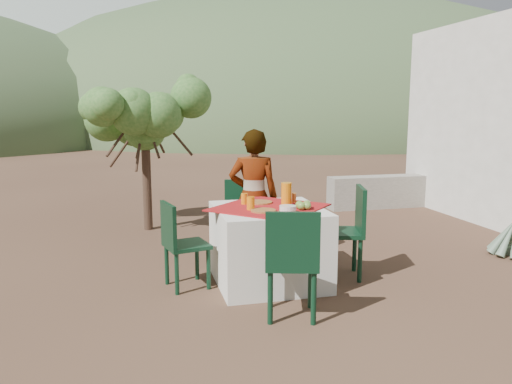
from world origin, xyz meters
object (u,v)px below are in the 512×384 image
chair_far (241,214)px  chair_right (349,227)px  table (269,245)px  chair_near (292,259)px  shrub_tree (149,124)px  chair_left (179,241)px  person (253,197)px  juice_pitcher (287,194)px

chair_far → chair_right: (0.90, -1.00, 0.03)m
table → chair_near: chair_near is taller
shrub_tree → chair_left: bearing=-86.4°
table → chair_right: chair_right is taller
chair_left → person: 1.11m
table → shrub_tree: bearing=111.7°
table → chair_right: size_ratio=1.40×
chair_far → chair_near: size_ratio=0.95×
chair_far → chair_left: size_ratio=1.05×
table → juice_pitcher: (0.18, 0.00, 0.50)m
person → chair_near: bearing=101.6°
table → chair_far: (-0.07, 0.97, 0.11)m
table → chair_far: chair_far is taller
table → chair_left: bearing=176.9°
chair_right → shrub_tree: 3.35m
chair_far → shrub_tree: shrub_tree is taller
table → chair_right: bearing=-2.1°
chair_left → table: bearing=-106.1°
juice_pitcher → person: bearing=104.2°
chair_far → chair_near: bearing=-69.6°
chair_right → chair_far: bearing=-121.8°
chair_near → chair_left: (-0.81, 0.95, -0.05)m
chair_right → juice_pitcher: 0.75m
chair_left → chair_right: size_ratio=0.90×
table → chair_far: 0.98m
table → juice_pitcher: juice_pitcher is taller
table → person: (0.01, 0.67, 0.36)m
person → juice_pitcher: 0.70m
person → shrub_tree: shrub_tree is taller
person → juice_pitcher: bearing=118.1°
person → juice_pitcher: (0.17, -0.67, 0.13)m
person → shrub_tree: size_ratio=0.79×
person → shrub_tree: (-1.03, 1.91, 0.75)m
table → person: 0.76m
chair_near → juice_pitcher: juice_pitcher is taller
table → chair_left: (-0.86, 0.05, 0.08)m
juice_pitcher → shrub_tree: bearing=115.0°
table → chair_far: bearing=94.1°
table → shrub_tree: 2.99m
chair_far → chair_near: 1.88m
chair_near → chair_left: chair_near is taller
table → chair_left: size_ratio=1.56×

